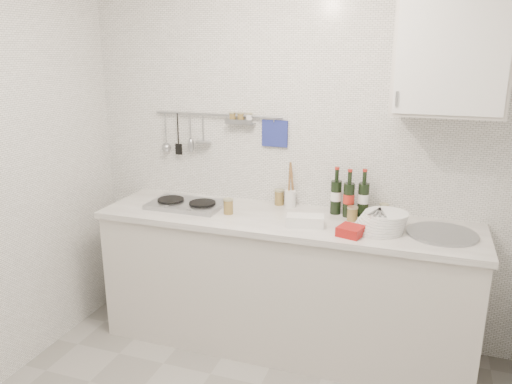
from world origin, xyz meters
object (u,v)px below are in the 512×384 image
Objects in this scene: wall_cabinet at (451,51)px; plate_stack_sink at (381,222)px; utensil_crock at (290,196)px; plate_stack_hob at (196,203)px; wine_bottles at (350,192)px.

wall_cabinet reaches higher than plate_stack_sink.
wall_cabinet reaches higher than utensil_crock.
wall_cabinet reaches higher than plate_stack_hob.
utensil_crock is at bearing 173.16° from wall_cabinet.
plate_stack_hob is at bearing -163.45° from utensil_crock.
plate_stack_sink is at bearing -151.71° from wall_cabinet.
plate_stack_hob is at bearing 176.20° from plate_stack_sink.
utensil_crock is (0.62, 0.19, 0.06)m from plate_stack_hob.
wall_cabinet is 1.02m from wine_bottles.
wine_bottles reaches higher than plate_stack_hob.
utensil_crock reaches higher than plate_stack_sink.
plate_stack_hob is at bearing -177.27° from wall_cabinet.
wine_bottles is at bearing 173.73° from wall_cabinet.
wall_cabinet is 2.17× the size of plate_stack_sink.
wall_cabinet is at bearing -6.27° from wine_bottles.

